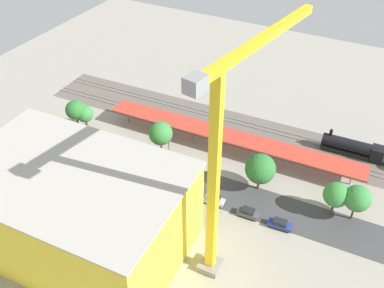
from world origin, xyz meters
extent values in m
plane|color=#9E998C|center=(0.00, 0.00, 0.00)|extent=(167.31, 167.31, 0.00)
cube|color=#665E54|center=(0.00, -19.68, 0.00)|extent=(104.98, 17.35, 0.01)
cube|color=#424244|center=(0.00, 2.31, 0.00)|extent=(104.82, 12.59, 0.01)
cube|color=#9E9EA8|center=(0.00, -23.28, 0.18)|extent=(104.51, 3.71, 0.12)
cube|color=#9E9EA8|center=(0.00, -21.84, 0.18)|extent=(104.51, 3.71, 0.12)
cube|color=#9E9EA8|center=(0.00, -17.52, 0.18)|extent=(104.51, 3.71, 0.12)
cube|color=#9E9EA8|center=(0.00, -16.08, 0.18)|extent=(104.51, 3.71, 0.12)
cube|color=#C63D2D|center=(-0.24, -11.31, 3.81)|extent=(59.85, 7.23, 0.42)
cylinder|color=slate|center=(-27.09, -12.23, 1.80)|extent=(0.30, 0.30, 3.60)
cylinder|color=slate|center=(-9.19, -11.61, 1.80)|extent=(0.30, 0.30, 3.60)
cylinder|color=slate|center=(8.72, -11.00, 1.80)|extent=(0.30, 0.30, 3.60)
cylinder|color=slate|center=(26.62, -10.38, 1.80)|extent=(0.30, 0.30, 3.60)
cube|color=black|center=(-25.90, -22.56, 0.50)|extent=(14.72, 2.94, 1.00)
cylinder|color=black|center=(-24.56, -22.51, 2.36)|extent=(12.06, 3.12, 2.71)
cube|color=black|center=(-30.55, -22.72, 1.74)|extent=(2.77, 3.00, 3.47)
cylinder|color=black|center=(-20.08, -22.36, 4.41)|extent=(0.70, 0.70, 1.40)
cube|color=black|center=(-17.80, 5.74, 0.15)|extent=(3.86, 1.96, 0.30)
cube|color=navy|center=(-17.80, 5.74, 0.68)|extent=(4.58, 2.08, 0.77)
cube|color=#1E2328|center=(-17.80, 5.74, 1.41)|extent=(2.61, 1.73, 0.69)
cube|color=black|center=(-11.54, 5.78, 0.15)|extent=(3.54, 1.90, 0.30)
cube|color=#474C51|center=(-11.54, 5.78, 0.71)|extent=(4.20, 2.00, 0.83)
cube|color=#1E2328|center=(-11.54, 5.78, 1.41)|extent=(2.38, 1.71, 0.57)
cube|color=black|center=(-4.36, 5.65, 0.15)|extent=(3.49, 2.02, 0.30)
cube|color=silver|center=(-4.36, 5.65, 0.69)|extent=(4.13, 2.13, 0.78)
cube|color=#1E2328|center=(-4.36, 5.65, 1.37)|extent=(2.35, 1.80, 0.58)
cube|color=black|center=(1.43, 5.56, 0.15)|extent=(3.94, 2.06, 0.30)
cube|color=silver|center=(1.43, 5.56, 0.71)|extent=(4.68, 2.19, 0.81)
cube|color=#1E2328|center=(1.43, 5.56, 1.41)|extent=(2.66, 1.83, 0.59)
cube|color=black|center=(8.44, 5.77, 0.15)|extent=(4.07, 1.84, 0.30)
cube|color=#474C51|center=(8.44, 5.77, 0.74)|extent=(4.84, 1.95, 0.88)
cube|color=#1E2328|center=(8.44, 5.77, 1.49)|extent=(2.74, 1.64, 0.62)
cube|color=black|center=(14.03, 5.31, 0.15)|extent=(4.03, 1.99, 0.30)
cube|color=silver|center=(14.03, 5.31, 0.72)|extent=(4.78, 2.11, 0.85)
cube|color=#1E2328|center=(14.03, 5.31, 1.45)|extent=(2.72, 1.75, 0.62)
cube|color=black|center=(20.15, 6.11, 0.15)|extent=(3.95, 1.94, 0.30)
cube|color=silver|center=(20.15, 6.11, 0.70)|extent=(4.69, 2.04, 0.80)
cube|color=#1E2328|center=(20.15, 6.11, 1.42)|extent=(2.65, 1.73, 0.63)
cube|color=black|center=(27.29, 5.66, 0.15)|extent=(3.55, 1.84, 0.30)
cube|color=gray|center=(27.29, 5.66, 0.67)|extent=(4.22, 1.94, 0.74)
cube|color=#1E2328|center=(27.29, 5.66, 1.38)|extent=(2.39, 1.64, 0.69)
cube|color=yellow|center=(12.56, 25.21, 7.97)|extent=(37.44, 24.80, 15.93)
cube|color=#B7B2A8|center=(12.56, 25.21, 16.13)|extent=(38.06, 25.42, 0.40)
cube|color=gray|center=(-10.14, 19.69, 0.60)|extent=(3.60, 3.60, 1.20)
cube|color=yellow|center=(-10.14, 19.69, 18.49)|extent=(1.40, 1.40, 36.99)
cube|color=yellow|center=(-11.96, 9.20, 37.59)|extent=(5.84, 27.09, 1.20)
cube|color=gray|center=(-9.37, 24.13, 37.59)|extent=(2.38, 2.71, 2.00)
cube|color=black|center=(14.61, 8.31, 0.25)|extent=(8.67, 2.53, 0.50)
cube|color=white|center=(13.53, 8.34, 2.05)|extent=(6.52, 2.72, 3.09)
cube|color=#334C8C|center=(17.84, 8.21, 1.72)|extent=(2.23, 2.60, 2.45)
cube|color=black|center=(11.47, 9.27, 0.25)|extent=(8.70, 2.22, 0.50)
cube|color=white|center=(10.45, 9.26, 1.82)|extent=(6.66, 2.45, 2.63)
cube|color=#334C8C|center=(14.79, 9.29, 1.79)|extent=(2.06, 2.42, 2.59)
cube|color=black|center=(12.66, 8.41, 0.25)|extent=(9.94, 2.53, 0.50)
cube|color=silver|center=(11.61, 8.39, 2.00)|extent=(7.84, 2.73, 3.01)
cube|color=maroon|center=(16.55, 8.51, 1.78)|extent=(2.17, 2.59, 2.56)
cylinder|color=brown|center=(12.66, -2.81, 1.99)|extent=(0.47, 0.47, 3.99)
sphere|color=#38843D|center=(12.66, -2.81, 5.84)|extent=(5.28, 5.28, 5.28)
cylinder|color=brown|center=(-29.22, -2.62, 1.79)|extent=(0.43, 0.43, 3.59)
sphere|color=#38843D|center=(-29.22, -2.62, 5.36)|extent=(5.06, 5.06, 5.06)
cylinder|color=brown|center=(33.98, -3.11, 1.40)|extent=(0.58, 0.58, 2.81)
sphere|color=#38843D|center=(33.98, -3.11, 4.27)|extent=(4.16, 4.16, 4.16)
cylinder|color=brown|center=(35.71, -2.05, 1.90)|extent=(0.49, 0.49, 3.80)
sphere|color=#2D7233|center=(35.71, -2.05, 5.43)|extent=(4.66, 4.66, 4.66)
cylinder|color=brown|center=(-25.54, -2.12, 1.68)|extent=(0.50, 0.50, 3.37)
sphere|color=#38843D|center=(-25.54, -2.12, 5.06)|extent=(4.84, 4.84, 4.84)
cylinder|color=brown|center=(-10.57, -2.33, 1.56)|extent=(0.56, 0.56, 3.12)
sphere|color=#2D7233|center=(-10.57, -2.33, 5.27)|extent=(6.15, 6.15, 6.15)
cylinder|color=#333333|center=(10.39, -2.28, 2.70)|extent=(0.16, 0.16, 5.39)
cube|color=black|center=(10.39, -2.28, 5.84)|extent=(0.36, 0.36, 0.90)
sphere|color=red|center=(10.61, -2.28, 5.54)|extent=(0.20, 0.20, 0.20)
camera|label=1|loc=(-27.95, 60.83, 61.13)|focal=40.09mm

